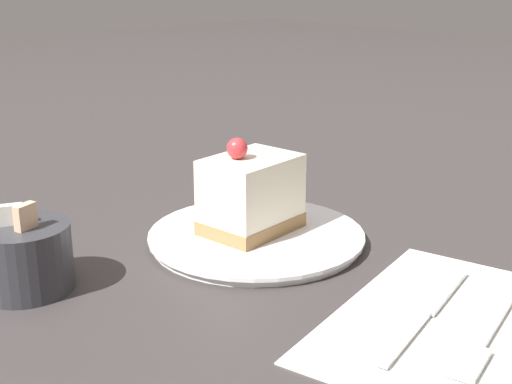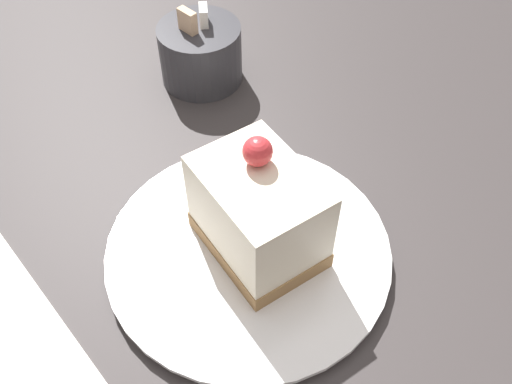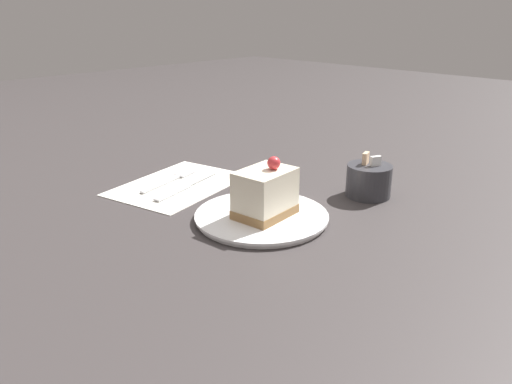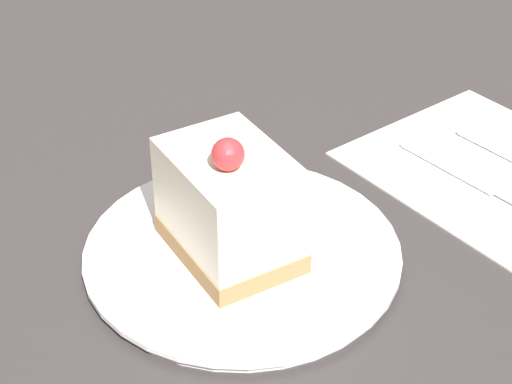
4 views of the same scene
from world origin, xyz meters
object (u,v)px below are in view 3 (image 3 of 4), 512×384
Objects in this scene: cake_slice at (265,193)px; sugar_bowl at (369,180)px; plate at (262,216)px; fork at (173,178)px; knife at (183,188)px.

sugar_bowl is at bearing 70.70° from cake_slice.
plate is at bearing 170.89° from cake_slice.
cake_slice is at bearing -103.80° from sugar_bowl.
fork is 0.39m from sugar_bowl.
cake_slice reaches higher than plate.
plate is 1.20× the size of knife.
cake_slice is 1.23× the size of sugar_bowl.
sugar_bowl is at bearing 25.37° from knife.
sugar_bowl reaches higher than fork.
plate reaches higher than fork.
sugar_bowl is (0.05, 0.22, -0.02)m from cake_slice.
cake_slice is 0.55× the size of knife.
cake_slice is at bearing -17.87° from fork.
knife is 0.35m from sugar_bowl.
cake_slice is at bearing -3.61° from plate.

